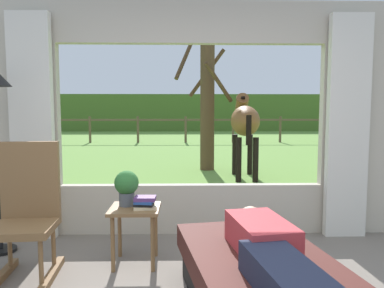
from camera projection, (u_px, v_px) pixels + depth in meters
The scene contains 13 objects.
back_wall_with_window at pixel (191, 122), 4.10m from camera, with size 5.20×0.12×2.55m.
curtain_panel_left at pixel (32, 127), 3.92m from camera, with size 0.44×0.10×2.40m, color silver.
curtain_panel_right at pixel (347, 127), 4.00m from camera, with size 0.44×0.10×2.40m, color silver.
outdoor_pasture_lawn at pixel (186, 144), 15.06m from camera, with size 36.00×21.68×0.02m, color olive.
distant_hill_ridge at pixel (185, 113), 24.75m from camera, with size 36.00×2.00×2.40m, color #496A28.
reclining_person at pixel (267, 247), 2.33m from camera, with size 0.43×1.43×0.22m.
rocking_chair at pixel (27, 212), 3.06m from camera, with size 0.52×0.72×1.12m.
side_table at pixel (135, 217), 3.31m from camera, with size 0.44×0.44×0.52m.
potted_plant at pixel (127, 186), 3.34m from camera, with size 0.22×0.22×0.32m.
book_stack at pixel (145, 203), 3.24m from camera, with size 0.21×0.17×0.11m.
horse at pixel (245, 121), 7.43m from camera, with size 0.62×1.82×1.73m.
pasture_tree at pixel (207, 102), 8.38m from camera, with size 1.34×1.31×3.33m.
pasture_fence_line at pixel (186, 125), 15.52m from camera, with size 16.10×0.10×1.10m.
Camera 1 is at (-0.08, -1.84, 1.39)m, focal length 34.65 mm.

